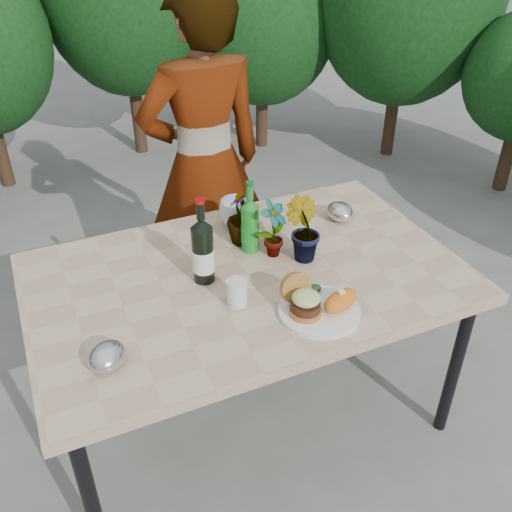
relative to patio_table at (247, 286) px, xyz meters
name	(u,v)px	position (x,y,z in m)	size (l,w,h in m)	color
ground	(249,410)	(0.00, 0.00, -0.69)	(80.00, 80.00, 0.00)	slate
patio_table	(247,286)	(0.00, 0.00, 0.00)	(1.60, 1.00, 0.75)	tan
shrub_hedge	(193,48)	(0.40, 1.73, 0.45)	(6.76, 5.04, 2.25)	#382316
dinner_plate	(319,311)	(0.13, -0.31, 0.06)	(0.28, 0.28, 0.01)	white
burger_stack	(303,300)	(0.08, -0.29, 0.12)	(0.11, 0.16, 0.11)	#B7722D
sweet_potato	(341,300)	(0.20, -0.33, 0.10)	(0.15, 0.08, 0.06)	orange
grilled_veg	(311,290)	(0.15, -0.22, 0.09)	(0.08, 0.05, 0.03)	olive
wine_bottle	(203,251)	(-0.16, 0.03, 0.18)	(0.08, 0.08, 0.34)	black
sparkling_water	(250,226)	(0.08, 0.15, 0.17)	(0.07, 0.07, 0.30)	#188821
plastic_cup	(237,293)	(-0.10, -0.15, 0.10)	(0.07, 0.07, 0.10)	silver
seedling_left	(273,229)	(0.14, 0.07, 0.18)	(0.13, 0.09, 0.24)	#28581E
seedling_mid	(303,230)	(0.23, 0.01, 0.18)	(0.14, 0.11, 0.25)	#21571E
seedling_right	(243,216)	(0.08, 0.21, 0.18)	(0.13, 0.13, 0.24)	#265D20
blue_bowl	(237,213)	(0.10, 0.35, 0.11)	(0.15, 0.15, 0.11)	silver
foil_packet_left	(107,356)	(-0.57, -0.27, 0.10)	(0.13, 0.11, 0.08)	#B5B7BC
foil_packet_right	(340,212)	(0.52, 0.21, 0.10)	(0.13, 0.11, 0.08)	#B7BABF
person	(204,165)	(0.11, 0.77, 0.15)	(0.61, 0.40, 1.68)	#9C6A4E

